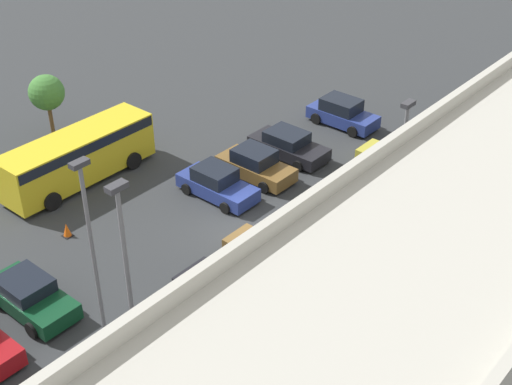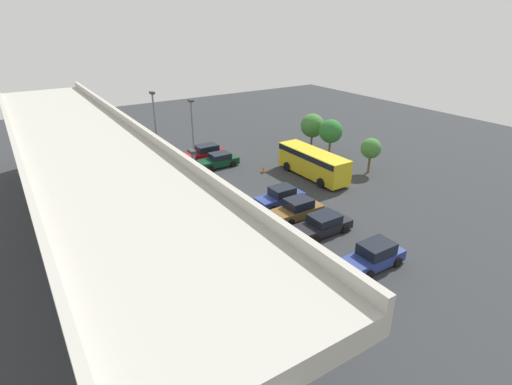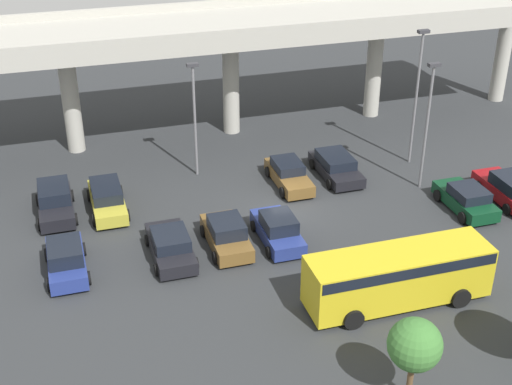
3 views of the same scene
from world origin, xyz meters
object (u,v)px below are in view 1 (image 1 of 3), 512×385
Objects in this scene: traffic_cone at (67,230)px; tree_front_left at (47,93)px; parked_car_3 at (255,165)px; parked_car_6 at (230,293)px; parked_car_0 at (435,143)px; parked_car_2 at (288,145)px; parked_car_4 at (217,184)px; parked_car_7 at (30,296)px; lamp_post_near_aisle at (91,237)px; parked_car_5 at (274,255)px; parked_car_1 at (402,160)px; shuttle_bus at (78,154)px; lamp_post_mid_lot at (401,163)px; parked_car_9 at (342,113)px; lamp_post_by_overpass at (128,279)px.

tree_front_left is at bearing -122.69° from traffic_cone.
parked_car_6 is at bearing -55.51° from parked_car_3.
parked_car_0 is 8.24m from parked_car_2.
parked_car_0 is at bearing 152.64° from traffic_cone.
traffic_cone is at bearing 8.15° from parked_car_6.
parked_car_4 is 1.00× the size of parked_car_7.
parked_car_7 is at bearing -90.31° from parked_car_2.
parked_car_5 is at bearing 160.78° from lamp_post_near_aisle.
parked_car_1 is 1.04× the size of parked_car_2.
shuttle_bus is 6.23m from tree_front_left.
parked_car_5 reaches higher than parked_car_2.
lamp_post_mid_lot is 15.80m from traffic_cone.
parked_car_5 is at bearing -30.73° from lamp_post_mid_lot.
parked_car_6 is (8.60, 5.91, -0.06)m from parked_car_3.
parked_car_3 is 8.13m from parked_car_9.
lamp_post_mid_lot is (8.52, 8.67, 3.50)m from parked_car_9.
lamp_post_near_aisle reaches higher than shuttle_bus.
lamp_post_by_overpass is (22.10, 6.39, 4.26)m from parked_car_9.
shuttle_bus is at bearing -123.66° from lamp_post_near_aisle.
parked_car_9 reaches higher than parked_car_6.
parked_car_9 is at bearing -163.88° from lamp_post_by_overpass.
shuttle_bus reaches higher than traffic_cone.
parked_car_1 reaches higher than traffic_cone.
parked_car_1 is 1.10× the size of parked_car_4.
parked_car_3 is 14.04m from parked_car_7.
parked_car_0 is 9.73m from lamp_post_mid_lot.
parked_car_2 is 1.24× the size of tree_front_left.
parked_car_0 is 0.53× the size of lamp_post_by_overpass.
parked_car_0 is 1.00× the size of parked_car_2.
tree_front_left reaches higher than shuttle_bus.
parked_car_0 reaches higher than parked_car_4.
shuttle_bus is 15.72m from lamp_post_by_overpass.
parked_car_3 reaches higher than parked_car_1.
parked_car_5 is 10.45m from parked_car_7.
parked_car_1 is 1.02× the size of parked_car_6.
parked_car_1 is at bearing -24.83° from parked_car_9.
parked_car_6 is 0.54× the size of shuttle_bus.
lamp_post_by_overpass is 12.41× the size of traffic_cone.
parked_car_6 is 1.09× the size of parked_car_9.
parked_car_3 is 0.50× the size of lamp_post_by_overpass.
parked_car_5 reaches higher than parked_car_6.
parked_car_3 is 0.56× the size of lamp_post_near_aisle.
lamp_post_by_overpass is 2.35× the size of tree_front_left.
parked_car_0 is at bearing -98.43° from parked_car_1.
tree_front_left is at bearing -112.29° from shuttle_bus.
lamp_post_by_overpass is at bearing 91.99° from parked_car_1.
parked_car_5 is 0.63× the size of lamp_post_mid_lot.
lamp_post_by_overpass reaches higher than parked_car_3.
parked_car_3 is 2.73m from parked_car_4.
parked_car_1 is at bearing 81.57° from parked_car_0.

